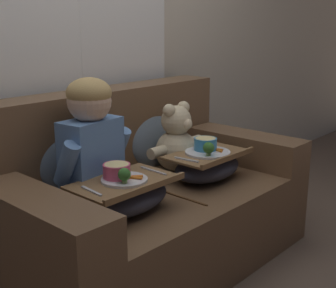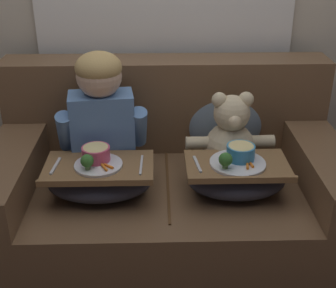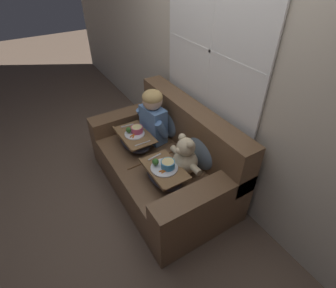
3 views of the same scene
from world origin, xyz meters
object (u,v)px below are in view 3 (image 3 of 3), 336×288
(throw_pillow_behind_teddy, at_px, (202,149))
(couch, at_px, (166,162))
(teddy_bear, at_px, (185,158))
(throw_pillow_behind_child, at_px, (169,120))
(child_figure, at_px, (153,114))
(lap_tray_child, at_px, (135,139))
(lap_tray_teddy, at_px, (164,173))

(throw_pillow_behind_teddy, bearing_deg, couch, -144.16)
(couch, relative_size, teddy_bear, 3.86)
(throw_pillow_behind_child, bearing_deg, child_figure, -89.96)
(throw_pillow_behind_child, relative_size, teddy_bear, 0.97)
(couch, bearing_deg, lap_tray_child, -146.35)
(lap_tray_child, distance_m, lap_tray_teddy, 0.61)
(throw_pillow_behind_child, relative_size, lap_tray_teddy, 0.92)
(couch, xyz_separation_m, teddy_bear, (0.31, 0.02, 0.27))
(lap_tray_teddy, bearing_deg, child_figure, 159.63)
(couch, bearing_deg, teddy_bear, 3.38)
(throw_pillow_behind_teddy, bearing_deg, throw_pillow_behind_child, 180.00)
(throw_pillow_behind_teddy, xyz_separation_m, lap_tray_child, (-0.61, -0.42, -0.11))
(child_figure, bearing_deg, throw_pillow_behind_child, 90.04)
(couch, height_order, teddy_bear, couch)
(throw_pillow_behind_child, height_order, teddy_bear, same)
(throw_pillow_behind_teddy, distance_m, teddy_bear, 0.20)
(lap_tray_child, bearing_deg, lap_tray_teddy, -0.04)
(couch, xyz_separation_m, lap_tray_teddy, (0.31, -0.20, 0.19))
(couch, xyz_separation_m, throw_pillow_behind_teddy, (0.31, 0.22, 0.29))
(throw_pillow_behind_child, xyz_separation_m, lap_tray_teddy, (0.61, -0.42, -0.11))
(teddy_bear, bearing_deg, throw_pillow_behind_teddy, 90.03)
(throw_pillow_behind_child, bearing_deg, couch, -35.84)
(throw_pillow_behind_child, bearing_deg, lap_tray_teddy, -34.82)
(throw_pillow_behind_teddy, relative_size, lap_tray_child, 0.89)
(throw_pillow_behind_child, xyz_separation_m, lap_tray_child, (-0.00, -0.42, -0.11))
(throw_pillow_behind_child, relative_size, child_figure, 0.70)
(child_figure, distance_m, lap_tray_teddy, 0.69)
(throw_pillow_behind_child, relative_size, lap_tray_child, 0.87)
(throw_pillow_behind_child, distance_m, teddy_bear, 0.64)
(throw_pillow_behind_child, xyz_separation_m, throw_pillow_behind_teddy, (0.61, 0.00, 0.00))
(lap_tray_child, height_order, lap_tray_teddy, lap_tray_teddy)
(teddy_bear, xyz_separation_m, lap_tray_child, (-0.61, -0.22, -0.09))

